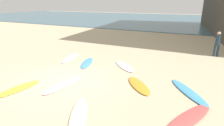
{
  "coord_description": "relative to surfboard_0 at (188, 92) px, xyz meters",
  "views": [
    {
      "loc": [
        5.57,
        -6.0,
        3.39
      ],
      "look_at": [
        1.16,
        2.51,
        0.3
      ],
      "focal_mm": 29.83,
      "sensor_mm": 36.0,
      "label": 1
    }
  ],
  "objects": [
    {
      "name": "surfboard_0",
      "position": [
        0.0,
        0.0,
        0.0
      ],
      "size": [
        1.89,
        2.28,
        0.08
      ],
      "primitive_type": "ellipsoid",
      "rotation": [
        0.0,
        0.0,
        3.79
      ],
      "color": "#489CD5",
      "rests_on": "ground_plane"
    },
    {
      "name": "surfboard_8",
      "position": [
        -5.74,
        1.28,
        -0.0
      ],
      "size": [
        1.3,
        2.14,
        0.07
      ],
      "primitive_type": "ellipsoid",
      "rotation": [
        0.0,
        0.0,
        3.53
      ],
      "color": "#4B9BDC",
      "rests_on": "ground_plane"
    },
    {
      "name": "beachgoer_near",
      "position": [
        1.0,
        6.45,
        0.88
      ],
      "size": [
        0.34,
        0.32,
        1.66
      ],
      "rotation": [
        0.0,
        0.0,
        3.29
      ],
      "color": "#1E3342",
      "rests_on": "ground_plane"
    },
    {
      "name": "ocean_water",
      "position": [
        -5.19,
        35.25,
        0.0
      ],
      "size": [
        120.0,
        40.0,
        0.08
      ],
      "primitive_type": "cube",
      "color": "#426675",
      "rests_on": "ground_plane"
    },
    {
      "name": "surfboard_3",
      "position": [
        -4.86,
        -1.72,
        0.0
      ],
      "size": [
        0.71,
        2.35,
        0.08
      ],
      "primitive_type": "ellipsoid",
      "rotation": [
        0.0,
        0.0,
        -0.06
      ],
      "color": "silver",
      "rests_on": "ground_plane"
    },
    {
      "name": "surfboard_7",
      "position": [
        -3.51,
        1.72,
        -0.0
      ],
      "size": [
        1.94,
        1.84,
        0.07
      ],
      "primitive_type": "ellipsoid",
      "rotation": [
        0.0,
        0.0,
        3.97
      ],
      "color": "white",
      "rests_on": "ground_plane"
    },
    {
      "name": "surfboard_5",
      "position": [
        0.22,
        -1.91,
        -0.0
      ],
      "size": [
        1.5,
        2.56,
        0.07
      ],
      "primitive_type": "ellipsoid",
      "rotation": [
        0.0,
        0.0,
        2.75
      ],
      "color": "#E05551",
      "rests_on": "ground_plane"
    },
    {
      "name": "surfboard_1",
      "position": [
        -2.79,
        -3.45,
        -0.0
      ],
      "size": [
        1.78,
        2.47,
        0.07
      ],
      "primitive_type": "ellipsoid",
      "rotation": [
        0.0,
        0.0,
        0.54
      ],
      "color": "#F7E6C2",
      "rests_on": "ground_plane"
    },
    {
      "name": "surfboard_2",
      "position": [
        -7.3,
        1.67,
        -0.0
      ],
      "size": [
        1.28,
        2.51,
        0.07
      ],
      "primitive_type": "ellipsoid",
      "rotation": [
        0.0,
        0.0,
        3.45
      ],
      "color": "white",
      "rests_on": "ground_plane"
    },
    {
      "name": "surfboard_6",
      "position": [
        -1.96,
        -0.33,
        0.0
      ],
      "size": [
        1.72,
        1.85,
        0.08
      ],
      "primitive_type": "ellipsoid",
      "rotation": [
        0.0,
        0.0,
        0.72
      ],
      "color": "orange",
      "rests_on": "ground_plane"
    },
    {
      "name": "surfboard_4",
      "position": [
        -6.26,
        -2.91,
        -0.0
      ],
      "size": [
        0.71,
        2.01,
        0.08
      ],
      "primitive_type": "ellipsoid",
      "rotation": [
        0.0,
        0.0,
        -0.08
      ],
      "color": "yellow",
      "rests_on": "ground_plane"
    },
    {
      "name": "ground_plane",
      "position": [
        -5.19,
        -1.32,
        -0.04
      ],
      "size": [
        120.0,
        120.0,
        0.0
      ],
      "primitive_type": "plane",
      "color": "#C6B28E"
    }
  ]
}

